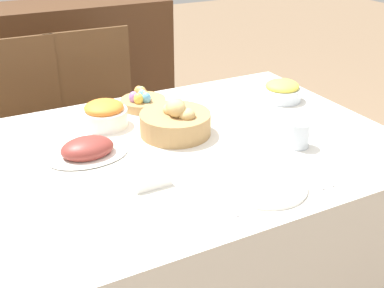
# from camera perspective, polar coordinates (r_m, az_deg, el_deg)

# --- Properties ---
(dining_table) EXTENTS (1.51, 1.06, 0.74)m
(dining_table) POSITION_cam_1_polar(r_m,az_deg,el_deg) (1.84, -1.58, -10.54)
(dining_table) COLOR white
(dining_table) RESTS_ON ground
(chair_far_left) EXTENTS (0.43, 0.43, 0.93)m
(chair_far_left) POSITION_cam_1_polar(r_m,az_deg,el_deg) (2.40, -19.17, 1.20)
(chair_far_left) COLOR brown
(chair_far_left) RESTS_ON ground
(chair_far_center) EXTENTS (0.43, 0.43, 0.93)m
(chair_far_center) POSITION_cam_1_polar(r_m,az_deg,el_deg) (2.47, -10.77, 2.94)
(chair_far_center) COLOR brown
(chair_far_center) RESTS_ON ground
(sideboard) EXTENTS (1.32, 0.44, 0.96)m
(sideboard) POSITION_cam_1_polar(r_m,az_deg,el_deg) (3.14, -14.88, 7.12)
(sideboard) COLOR #4C2D19
(sideboard) RESTS_ON ground
(bread_basket) EXTENTS (0.25, 0.25, 0.14)m
(bread_basket) POSITION_cam_1_polar(r_m,az_deg,el_deg) (1.71, -1.95, 2.75)
(bread_basket) COLOR #AD8451
(bread_basket) RESTS_ON dining_table
(egg_basket) EXTENTS (0.18, 0.18, 0.08)m
(egg_basket) POSITION_cam_1_polar(r_m,az_deg,el_deg) (1.97, -5.89, 5.17)
(egg_basket) COLOR #AD8451
(egg_basket) RESTS_ON dining_table
(ham_platter) EXTENTS (0.27, 0.19, 0.07)m
(ham_platter) POSITION_cam_1_polar(r_m,az_deg,el_deg) (1.60, -12.27, -0.68)
(ham_platter) COLOR white
(ham_platter) RESTS_ON dining_table
(pineapple_bowl) EXTENTS (0.16, 0.16, 0.09)m
(pineapple_bowl) POSITION_cam_1_polar(r_m,az_deg,el_deg) (2.06, 10.60, 6.22)
(pineapple_bowl) COLOR silver
(pineapple_bowl) RESTS_ON dining_table
(carrot_bowl) EXTENTS (0.17, 0.17, 0.10)m
(carrot_bowl) POSITION_cam_1_polar(r_m,az_deg,el_deg) (1.81, -10.33, 3.51)
(carrot_bowl) COLOR white
(carrot_bowl) RESTS_ON dining_table
(dinner_plate) EXTENTS (0.24, 0.24, 0.01)m
(dinner_plate) POSITION_cam_1_polar(r_m,az_deg,el_deg) (1.42, 8.69, -4.95)
(dinner_plate) COLOR white
(dinner_plate) RESTS_ON dining_table
(fork) EXTENTS (0.02, 0.18, 0.00)m
(fork) POSITION_cam_1_polar(r_m,az_deg,el_deg) (1.35, 3.59, -6.58)
(fork) COLOR silver
(fork) RESTS_ON dining_table
(knife) EXTENTS (0.02, 0.18, 0.00)m
(knife) POSITION_cam_1_polar(r_m,az_deg,el_deg) (1.51, 13.25, -3.61)
(knife) COLOR silver
(knife) RESTS_ON dining_table
(spoon) EXTENTS (0.02, 0.18, 0.00)m
(spoon) POSITION_cam_1_polar(r_m,az_deg,el_deg) (1.52, 14.12, -3.33)
(spoon) COLOR silver
(spoon) RESTS_ON dining_table
(drinking_cup) EXTENTS (0.08, 0.08, 0.09)m
(drinking_cup) POSITION_cam_1_polar(r_m,az_deg,el_deg) (1.66, 12.44, 1.13)
(drinking_cup) COLOR silver
(drinking_cup) RESTS_ON dining_table
(butter_dish) EXTENTS (0.11, 0.07, 0.03)m
(butter_dish) POSITION_cam_1_polar(r_m,az_deg,el_deg) (1.42, -5.00, -4.26)
(butter_dish) COLOR white
(butter_dish) RESTS_ON dining_table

